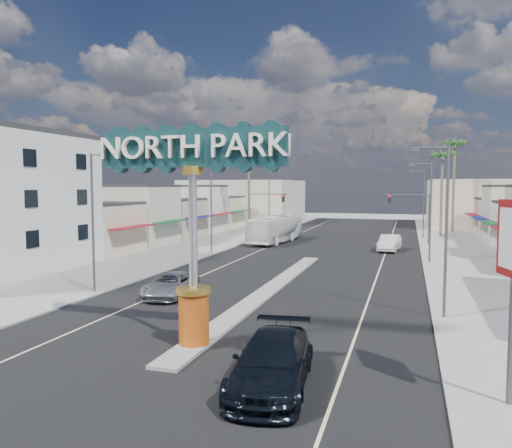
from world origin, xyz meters
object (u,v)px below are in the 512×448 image
Objects in this scene: streetlight_r_near at (443,222)px; streetlight_l_near at (95,215)px; streetlight_l_mid at (213,204)px; city_bus at (276,229)px; streetlight_r_far at (423,200)px; streetlight_r_mid at (429,207)px; palm_left_far at (249,154)px; gateway_sign at (193,210)px; car_parked_right at (389,243)px; suv_right at (272,362)px; traffic_signal_left at (263,207)px; palm_right_mid at (443,159)px; streetlight_l_far at (270,199)px; suv_left at (171,285)px; palm_right_far at (455,149)px; traffic_signal_right at (413,209)px.

streetlight_l_near is at bearing 180.00° from streetlight_r_near.
city_bus is (3.57, 11.66, -3.37)m from streetlight_l_mid.
streetlight_r_far is (20.87, 22.00, 0.00)m from streetlight_l_mid.
palm_left_far is at bearing 139.52° from streetlight_r_mid.
gateway_sign is at bearing -37.55° from streetlight_l_near.
streetlight_r_mid is 22.00m from streetlight_r_far.
car_parked_right is (17.27, 27.31, -4.19)m from streetlight_l_near.
suv_right is at bearing -71.28° from palm_left_far.
traffic_signal_left is 39.26m from streetlight_r_near.
palm_right_mid is 0.99× the size of city_bus.
streetlight_r_far is (20.87, 0.00, 0.00)m from streetlight_l_far.
streetlight_r_far reaches higher than suv_left.
streetlight_r_near is at bearing -63.58° from streetlight_l_far.
palm_right_far reaches higher than suv_right.
city_bus is (6.13, -8.34, -9.80)m from palm_left_far.
streetlight_r_far is at bearing 63.58° from streetlight_l_near.
palm_left_far is (-2.57, 20.00, 6.43)m from streetlight_l_mid.
streetlight_l_far is at bearing 145.98° from car_parked_right.
streetlight_r_mid is at bearing 43.79° from streetlight_l_near.
palm_right_far reaches higher than traffic_signal_right.
suv_right is 1.16× the size of car_parked_right.
suv_right is 38.56m from car_parked_right.
streetlight_l_far is 0.64× the size of palm_right_far.
streetlight_r_mid is 32.02m from suv_right.
streetlight_l_far is at bearing 99.56° from suv_right.
gateway_sign is 51.10m from streetlight_l_far.
car_parked_right is at bearing -11.57° from city_bus.
palm_right_far is 1.15× the size of city_bus.
streetlight_r_far is (1.25, 8.01, 0.79)m from traffic_signal_right.
palm_right_far is at bearing 21.46° from streetlight_l_far.
streetlight_l_far reaches higher than traffic_signal_left.
city_bus is at bearing 72.99° from streetlight_l_mid.
palm_right_far is 31.71m from city_bus.
streetlight_r_near is 42.00m from streetlight_r_far.
suv_left is (3.72, -33.33, -3.54)m from traffic_signal_left.
streetlight_l_near is 0.64× the size of palm_right_far.
streetlight_r_near is (19.62, -33.99, 0.79)m from traffic_signal_left.
palm_right_mid is at bearing 57.31° from streetlight_r_far.
streetlight_l_mid is 1.00× the size of streetlight_l_far.
car_parked_right is at bearing 97.50° from streetlight_r_near.
palm_right_far is at bearing 65.45° from streetlight_r_far.
palm_right_far reaches higher than city_bus.
streetlight_r_mid is (1.25, -13.99, 0.79)m from traffic_signal_right.
streetlight_l_far is at bearing 133.48° from streetlight_r_mid.
streetlight_l_near is 1.00× the size of streetlight_l_mid.
streetlight_l_mid is 1.00× the size of streetlight_r_near.
suv_right is (17.34, -51.16, -10.60)m from palm_left_far.
palm_left_far reaches higher than city_bus.
streetlight_r_far is at bearing 77.49° from suv_right.
traffic_signal_left is 21.20m from streetlight_r_far.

